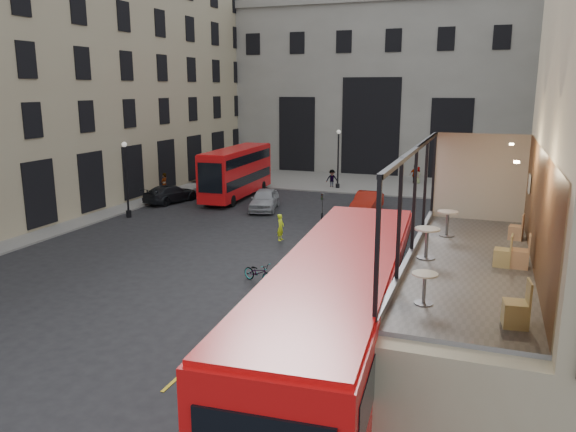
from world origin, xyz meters
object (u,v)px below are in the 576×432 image
(bicycle, at_px, (258,273))
(pedestrian_d, at_px, (417,176))
(pedestrian_a, at_px, (206,179))
(cafe_chair_c, at_px, (520,258))
(cyclist, at_px, (281,227))
(bus_near, at_px, (338,337))
(pedestrian_b, at_px, (332,179))
(pedestrian_c, at_px, (415,175))
(car_c, at_px, (171,194))
(cafe_chair_a, at_px, (516,312))
(cafe_chair_b, at_px, (503,256))
(street_lamp_b, at_px, (338,163))
(bus_far, at_px, (237,170))
(traffic_light_near, at_px, (322,220))
(traffic_light_far, at_px, (217,166))
(car_a, at_px, (264,200))
(cafe_table_mid, at_px, (427,238))
(pedestrian_e, at_px, (164,184))
(car_b, at_px, (367,202))
(cafe_table_near, at_px, (424,284))
(cafe_chair_d, at_px, (516,232))
(street_lamp_a, at_px, (127,184))
(cafe_table_far, at_px, (448,220))

(bicycle, xyz_separation_m, pedestrian_d, (3.53, 30.47, 0.37))
(pedestrian_a, distance_m, cafe_chair_c, 39.46)
(bicycle, xyz_separation_m, cyclist, (-1.63, 7.33, 0.33))
(bus_near, height_order, cyclist, bus_near)
(pedestrian_a, bearing_deg, pedestrian_d, 33.85)
(pedestrian_b, height_order, pedestrian_c, pedestrian_c)
(bus_near, xyz_separation_m, car_c, (-20.46, 25.27, -2.03))
(cafe_chair_a, bearing_deg, bicycle, 130.09)
(cyclist, height_order, cafe_chair_b, cafe_chair_b)
(bus_near, height_order, pedestrian_b, bus_near)
(pedestrian_d, bearing_deg, street_lamp_b, 111.05)
(bus_far, xyz_separation_m, cyclist, (8.12, -11.32, -1.51))
(traffic_light_near, xyz_separation_m, pedestrian_d, (1.45, 27.04, -1.59))
(pedestrian_b, bearing_deg, traffic_light_far, -166.42)
(traffic_light_far, bearing_deg, traffic_light_near, -48.81)
(car_a, relative_size, pedestrian_b, 2.72)
(cafe_table_mid, bearing_deg, pedestrian_e, 133.12)
(pedestrian_b, distance_m, cafe_chair_c, 37.48)
(car_b, bearing_deg, pedestrian_a, 164.01)
(cafe_chair_c, bearing_deg, cafe_table_near, -121.11)
(pedestrian_a, bearing_deg, traffic_light_far, -35.37)
(bus_near, height_order, pedestrian_d, bus_near)
(cafe_chair_d, bearing_deg, pedestrian_c, 101.57)
(cyclist, distance_m, pedestrian_a, 19.03)
(pedestrian_e, distance_m, cafe_table_near, 38.54)
(traffic_light_near, xyz_separation_m, traffic_light_far, (-14.00, 16.00, 0.00))
(pedestrian_c, xyz_separation_m, pedestrian_d, (0.23, -0.01, -0.08))
(street_lamp_a, height_order, pedestrian_b, street_lamp_a)
(pedestrian_e, xyz_separation_m, cafe_table_far, (24.72, -23.51, 4.13))
(traffic_light_near, distance_m, pedestrian_c, 27.12)
(traffic_light_far, relative_size, bus_near, 0.31)
(cafe_chair_d, bearing_deg, bus_near, -134.24)
(pedestrian_b, bearing_deg, traffic_light_near, -99.15)
(pedestrian_d, distance_m, cafe_chair_b, 39.97)
(traffic_light_far, height_order, pedestrian_d, traffic_light_far)
(traffic_light_near, bearing_deg, street_lamp_a, 159.44)
(bus_near, relative_size, pedestrian_c, 6.75)
(street_lamp_a, relative_size, bus_near, 0.43)
(pedestrian_d, height_order, cafe_chair_a, cafe_chair_a)
(bicycle, xyz_separation_m, cafe_chair_c, (10.74, -8.70, 4.39))
(cafe_table_far, bearing_deg, cafe_chair_a, -74.71)
(street_lamp_b, height_order, pedestrian_b, street_lamp_b)
(cafe_chair_b, bearing_deg, cafe_table_far, 121.28)
(bicycle, distance_m, pedestrian_c, 30.66)
(traffic_light_far, distance_m, car_b, 13.92)
(car_c, height_order, cafe_table_near, cafe_table_near)
(street_lamp_b, distance_m, cafe_table_mid, 36.08)
(bus_near, xyz_separation_m, cafe_chair_c, (4.21, 1.50, 2.13))
(pedestrian_e, height_order, cafe_table_mid, cafe_table_mid)
(traffic_light_near, height_order, car_c, traffic_light_near)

